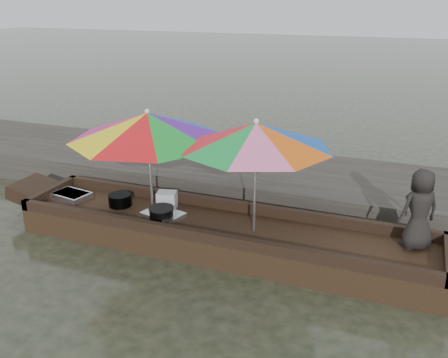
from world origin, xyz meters
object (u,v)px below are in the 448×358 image
(umbrella_bow, at_px, (150,163))
(supply_bag, at_px, (167,200))
(tray_scallop, at_px, (163,215))
(boat_hull, at_px, (221,236))
(charcoal_grill, at_px, (161,214))
(umbrella_stern, at_px, (255,177))
(vendor, at_px, (419,209))
(tray_crayfish, at_px, (71,195))
(cooking_pot, at_px, (120,200))

(umbrella_bow, bearing_deg, supply_bag, 66.89)
(tray_scallop, bearing_deg, supply_bag, 106.46)
(boat_hull, bearing_deg, charcoal_grill, -172.36)
(supply_bag, bearing_deg, umbrella_bow, -113.11)
(umbrella_bow, bearing_deg, umbrella_stern, 0.00)
(charcoal_grill, distance_m, umbrella_stern, 1.52)
(umbrella_bow, bearing_deg, tray_scallop, -9.96)
(vendor, bearing_deg, boat_hull, -27.91)
(tray_scallop, distance_m, vendor, 3.45)
(tray_crayfish, xyz_separation_m, umbrella_bow, (1.48, -0.06, 0.73))
(supply_bag, distance_m, umbrella_stern, 1.60)
(boat_hull, relative_size, charcoal_grill, 17.39)
(charcoal_grill, xyz_separation_m, supply_bag, (-0.10, 0.37, 0.05))
(cooking_pot, distance_m, tray_crayfish, 0.88)
(umbrella_stern, bearing_deg, umbrella_bow, 180.00)
(umbrella_bow, height_order, umbrella_stern, same)
(tray_scallop, relative_size, umbrella_bow, 0.26)
(tray_crayfish, height_order, tray_scallop, tray_crayfish)
(cooking_pot, bearing_deg, tray_crayfish, -178.28)
(cooking_pot, height_order, umbrella_stern, umbrella_stern)
(tray_crayfish, bearing_deg, boat_hull, -1.24)
(vendor, bearing_deg, umbrella_bow, -29.84)
(vendor, distance_m, umbrella_stern, 2.07)
(boat_hull, height_order, tray_scallop, tray_scallop)
(cooking_pot, bearing_deg, umbrella_stern, -2.18)
(umbrella_bow, xyz_separation_m, umbrella_stern, (1.56, 0.00, 0.00))
(boat_hull, height_order, vendor, vendor)
(vendor, bearing_deg, supply_bag, -33.86)
(tray_crayfish, bearing_deg, umbrella_bow, -2.15)
(cooking_pot, distance_m, umbrella_stern, 2.26)
(cooking_pot, bearing_deg, tray_scallop, -8.31)
(cooking_pot, bearing_deg, charcoal_grill, -13.82)
(tray_crayfish, distance_m, umbrella_stern, 3.12)
(cooking_pot, distance_m, tray_scallop, 0.80)
(cooking_pot, distance_m, supply_bag, 0.73)
(tray_crayfish, relative_size, charcoal_grill, 1.68)
(tray_scallop, xyz_separation_m, umbrella_stern, (1.36, 0.03, 0.74))
(boat_hull, relative_size, vendor, 5.62)
(vendor, bearing_deg, charcoal_grill, -27.60)
(boat_hull, bearing_deg, cooking_pot, 177.21)
(charcoal_grill, distance_m, supply_bag, 0.39)
(tray_scallop, height_order, supply_bag, supply_bag)
(umbrella_stern, bearing_deg, tray_crayfish, 178.95)
(cooking_pot, xyz_separation_m, tray_scallop, (0.79, -0.12, -0.06))
(tray_scallop, relative_size, charcoal_grill, 1.68)
(charcoal_grill, relative_size, umbrella_stern, 0.17)
(supply_bag, bearing_deg, cooking_pot, -166.37)
(supply_bag, bearing_deg, vendor, 0.48)
(boat_hull, xyz_separation_m, cooking_pot, (-1.68, 0.08, 0.27))
(boat_hull, distance_m, umbrella_bow, 1.44)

